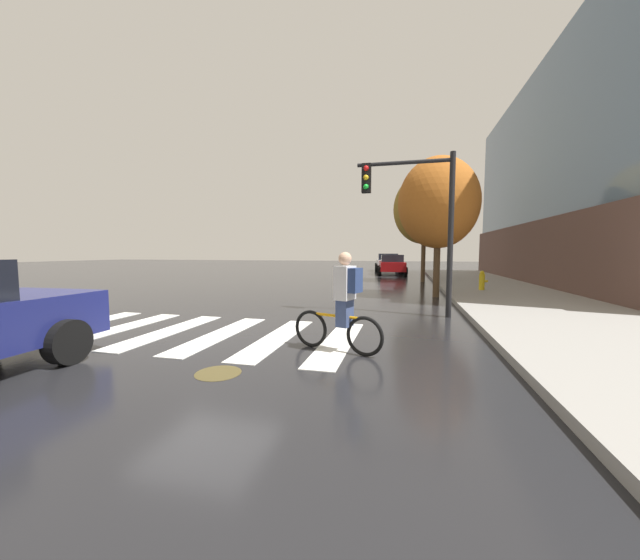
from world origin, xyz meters
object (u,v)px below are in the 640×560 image
(sedan_mid, at_px, (392,264))
(cyclist, at_px, (343,303))
(fire_hydrant, at_px, (482,281))
(street_tree_mid, at_px, (424,209))
(sedan_far, at_px, (387,262))
(traffic_light_near, at_px, (417,207))
(manhole_cover, at_px, (218,373))
(street_tree_near, at_px, (438,203))

(sedan_mid, distance_m, cyclist, 20.59)
(fire_hydrant, height_order, street_tree_mid, street_tree_mid)
(sedan_far, relative_size, fire_hydrant, 6.00)
(street_tree_mid, bearing_deg, fire_hydrant, -68.38)
(sedan_mid, bearing_deg, traffic_light_near, -85.73)
(manhole_cover, xyz_separation_m, cyclist, (1.51, 1.40, 0.84))
(sedan_far, height_order, street_tree_near, street_tree_near)
(cyclist, height_order, street_tree_mid, street_tree_mid)
(manhole_cover, height_order, street_tree_near, street_tree_near)
(sedan_far, xyz_separation_m, street_tree_near, (2.66, -17.41, 2.69))
(sedan_mid, relative_size, street_tree_mid, 0.74)
(traffic_light_near, relative_size, fire_hydrant, 5.38)
(traffic_light_near, distance_m, street_tree_near, 4.27)
(street_tree_mid, bearing_deg, sedan_far, 103.38)
(sedan_far, distance_m, street_tree_mid, 11.34)
(traffic_light_near, xyz_separation_m, street_tree_mid, (0.71, 10.99, 1.24))
(manhole_cover, bearing_deg, fire_hydrant, 63.01)
(cyclist, bearing_deg, manhole_cover, -137.19)
(traffic_light_near, bearing_deg, sedan_mid, 94.27)
(traffic_light_near, bearing_deg, cyclist, -108.74)
(sedan_mid, distance_m, fire_hydrant, 11.78)
(sedan_far, height_order, fire_hydrant, sedan_far)
(sedan_far, bearing_deg, fire_hydrant, -73.82)
(sedan_mid, xyz_separation_m, cyclist, (-0.02, -20.59, 0.07))
(traffic_light_near, height_order, fire_hydrant, traffic_light_near)
(traffic_light_near, relative_size, street_tree_mid, 0.69)
(traffic_light_near, xyz_separation_m, street_tree_near, (0.86, 4.13, 0.63))
(sedan_mid, xyz_separation_m, street_tree_mid, (1.97, -5.85, 3.33))
(sedan_far, bearing_deg, street_tree_near, -81.30)
(cyclist, bearing_deg, street_tree_near, 74.84)
(sedan_far, distance_m, street_tree_near, 17.81)
(traffic_light_near, bearing_deg, sedan_far, 94.77)
(traffic_light_near, xyz_separation_m, fire_hydrant, (2.78, 5.77, -2.33))
(sedan_far, xyz_separation_m, fire_hydrant, (4.58, -15.77, -0.27))
(street_tree_near, relative_size, street_tree_mid, 0.85)
(sedan_mid, relative_size, fire_hydrant, 5.74)
(manhole_cover, bearing_deg, cyclist, 42.81)
(manhole_cover, distance_m, street_tree_near, 10.58)
(sedan_mid, distance_m, sedan_far, 4.74)
(fire_hydrant, bearing_deg, sedan_far, 106.18)
(street_tree_near, bearing_deg, street_tree_mid, 91.28)
(manhole_cover, height_order, street_tree_mid, street_tree_mid)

